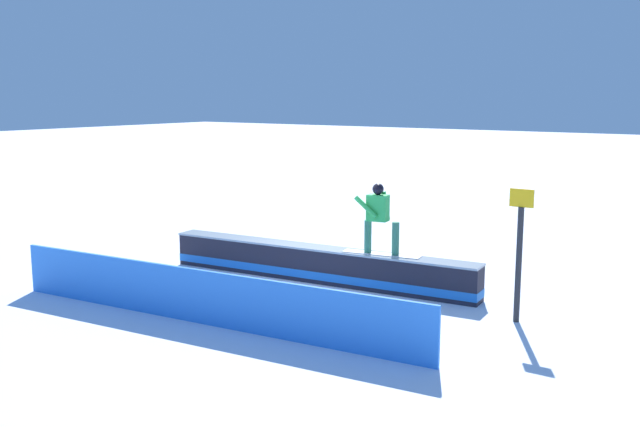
# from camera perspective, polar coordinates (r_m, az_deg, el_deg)

# --- Properties ---
(ground_plane) EXTENTS (120.00, 120.00, 0.00)m
(ground_plane) POSITION_cam_1_polar(r_m,az_deg,el_deg) (14.78, -0.23, -5.37)
(ground_plane) COLOR white
(grind_box) EXTENTS (6.85, 1.15, 0.72)m
(grind_box) POSITION_cam_1_polar(r_m,az_deg,el_deg) (14.70, -0.23, -4.15)
(grind_box) COLOR black
(grind_box) RESTS_ON ground_plane
(snowboarder) EXTENTS (1.59, 0.56, 1.38)m
(snowboarder) POSITION_cam_1_polar(r_m,az_deg,el_deg) (13.86, 4.69, -0.22)
(snowboarder) COLOR silver
(snowboarder) RESTS_ON grind_box
(safety_fence) EXTENTS (8.24, 0.83, 0.92)m
(safety_fence) POSITION_cam_1_polar(r_m,az_deg,el_deg) (12.16, -9.31, -6.56)
(safety_fence) COLOR #2E7DEE
(safety_fence) RESTS_ON ground_plane
(trail_marker) EXTENTS (0.40, 0.10, 2.26)m
(trail_marker) POSITION_cam_1_polar(r_m,az_deg,el_deg) (12.37, 15.53, -2.97)
(trail_marker) COLOR #262628
(trail_marker) RESTS_ON ground_plane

